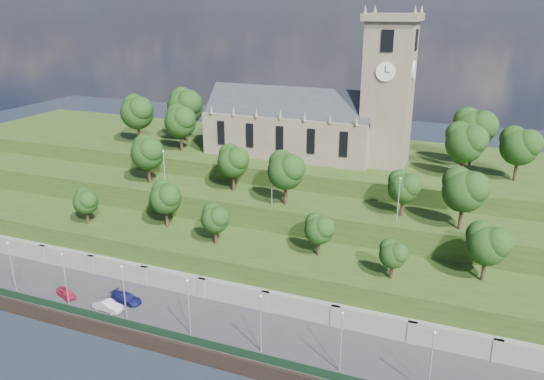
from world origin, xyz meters
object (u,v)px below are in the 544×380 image
at_px(car_middle, 108,305).
at_px(car_right, 126,298).
at_px(church, 315,118).
at_px(car_left, 66,293).

relative_size(car_middle, car_right, 0.95).
height_order(church, car_left, church).
xyz_separation_m(car_left, car_middle, (7.96, -0.65, 0.10)).
height_order(car_left, car_middle, car_middle).
xyz_separation_m(church, car_middle, (-16.37, -42.87, -19.77)).
relative_size(car_left, car_middle, 0.83).
height_order(church, car_right, church).
relative_size(car_left, car_right, 0.79).
bearing_deg(car_middle, car_right, -18.45).
relative_size(church, car_middle, 8.45).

